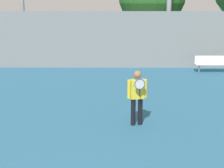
% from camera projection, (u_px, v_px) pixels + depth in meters
% --- Properties ---
extents(tennis_player, '(0.58, 0.45, 1.66)m').
position_uv_depth(tennis_player, '(137.00, 94.00, 9.16)').
color(tennis_player, black).
rests_on(tennis_player, ground_plane).
extents(bench_courtside_far, '(2.18, 0.40, 0.86)m').
position_uv_depth(bench_courtside_far, '(216.00, 62.00, 16.31)').
color(bench_courtside_far, white).
rests_on(bench_courtside_far, ground_plane).
extents(back_fence, '(32.79, 0.06, 3.10)m').
position_uv_depth(back_fence, '(99.00, 40.00, 17.17)').
color(back_fence, gray).
rests_on(back_fence, ground_plane).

